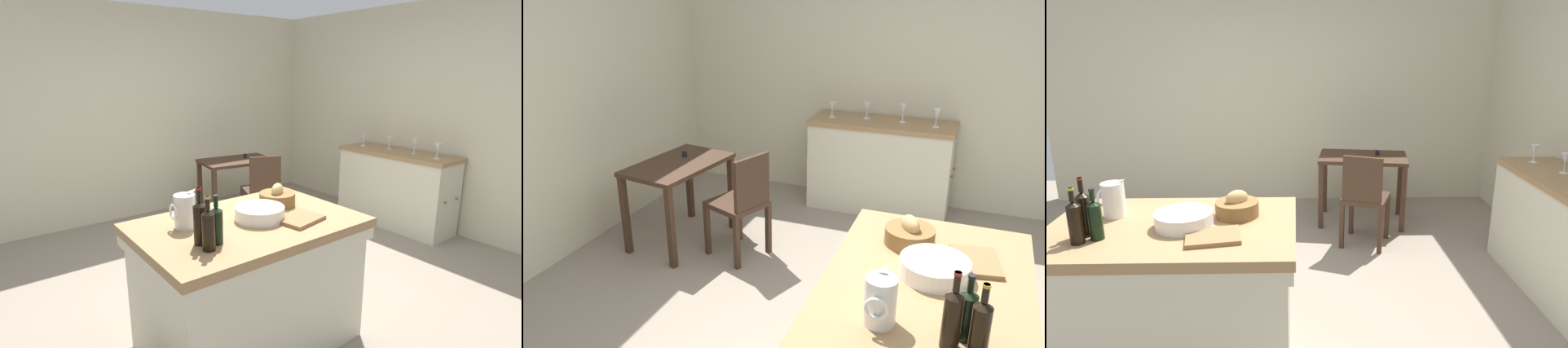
# 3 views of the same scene
# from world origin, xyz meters

# --- Properties ---
(wall_right) EXTENTS (0.12, 5.20, 2.60)m
(wall_right) POSITION_xyz_m (2.60, 0.00, 1.30)
(wall_right) COLOR beige
(wall_right) RESTS_ON ground
(side_cabinet) EXTENTS (0.52, 1.40, 0.90)m
(side_cabinet) POSITION_xyz_m (2.26, 0.32, 0.45)
(side_cabinet) COLOR #99754C
(side_cabinet) RESTS_ON ground
(writing_desk) EXTENTS (0.97, 0.68, 0.78)m
(writing_desk) POSITION_xyz_m (0.95, 1.79, 0.61)
(writing_desk) COLOR #3D281C
(writing_desk) RESTS_ON ground
(wooden_chair) EXTENTS (0.52, 0.52, 0.90)m
(wooden_chair) POSITION_xyz_m (0.88, 1.16, 0.49)
(wooden_chair) COLOR #3D281C
(wooden_chair) RESTS_ON ground
(pitcher) EXTENTS (0.17, 0.13, 0.25)m
(pitcher) POSITION_xyz_m (-0.84, -0.29, 0.99)
(pitcher) COLOR white
(pitcher) RESTS_ON island_table
(wash_bowl) EXTENTS (0.32, 0.32, 0.09)m
(wash_bowl) POSITION_xyz_m (-0.39, -0.45, 0.93)
(wash_bowl) COLOR white
(wash_bowl) RESTS_ON island_table
(bread_basket) EXTENTS (0.26, 0.26, 0.16)m
(bread_basket) POSITION_xyz_m (-0.11, -0.30, 0.94)
(bread_basket) COLOR brown
(bread_basket) RESTS_ON island_table
(cutting_board) EXTENTS (0.32, 0.27, 0.02)m
(cutting_board) POSITION_xyz_m (-0.20, -0.63, 0.89)
(cutting_board) COLOR olive
(cutting_board) RESTS_ON island_table
(wine_bottle_dark) EXTENTS (0.07, 0.07, 0.28)m
(wine_bottle_dark) POSITION_xyz_m (-0.81, -0.61, 1.00)
(wine_bottle_dark) COLOR black
(wine_bottle_dark) RESTS_ON island_table
(wine_bottle_amber) EXTENTS (0.07, 0.07, 0.32)m
(wine_bottle_amber) POSITION_xyz_m (-0.88, -0.56, 1.01)
(wine_bottle_amber) COLOR black
(wine_bottle_amber) RESTS_ON island_table
(wine_bottle_green) EXTENTS (0.07, 0.07, 0.30)m
(wine_bottle_green) POSITION_xyz_m (-0.89, -0.66, 1.00)
(wine_bottle_green) COLOR black
(wine_bottle_green) RESTS_ON island_table
(wine_glass_far_left) EXTENTS (0.07, 0.07, 0.17)m
(wine_glass_far_left) POSITION_xyz_m (2.23, -0.17, 1.02)
(wine_glass_far_left) COLOR white
(wine_glass_far_left) RESTS_ON side_cabinet
(wine_glass_left) EXTENTS (0.07, 0.07, 0.18)m
(wine_glass_left) POSITION_xyz_m (2.29, 0.14, 1.02)
(wine_glass_left) COLOR white
(wine_glass_left) RESTS_ON side_cabinet
(wine_glass_middle) EXTENTS (0.07, 0.07, 0.16)m
(wine_glass_middle) POSITION_xyz_m (2.31, 0.49, 1.01)
(wine_glass_middle) COLOR white
(wine_glass_middle) RESTS_ON side_cabinet
(wine_glass_right) EXTENTS (0.07, 0.07, 0.15)m
(wine_glass_right) POSITION_xyz_m (2.24, 0.82, 1.01)
(wine_glass_right) COLOR white
(wine_glass_right) RESTS_ON side_cabinet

